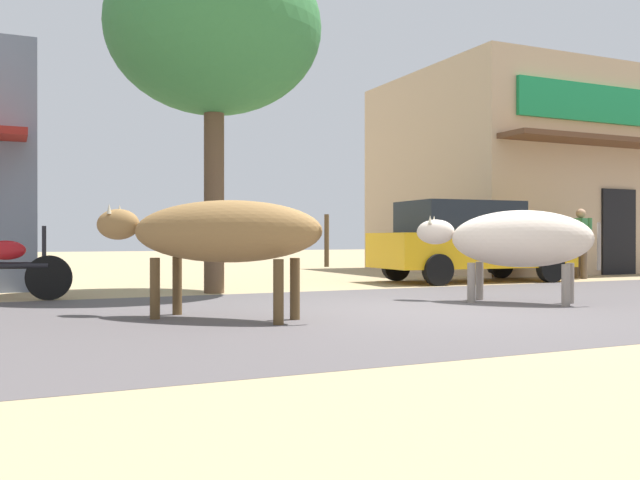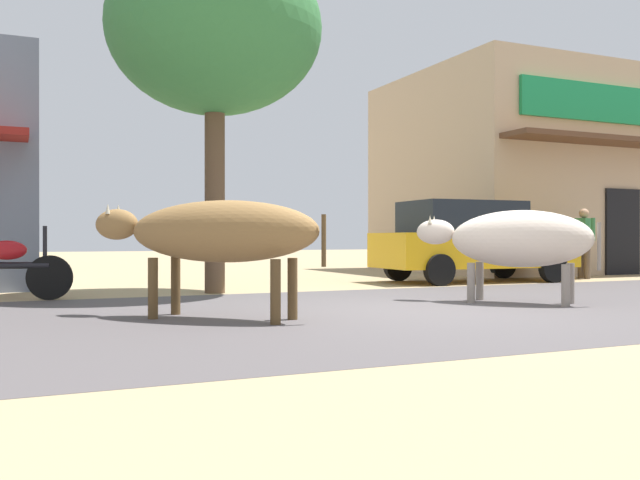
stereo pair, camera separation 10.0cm
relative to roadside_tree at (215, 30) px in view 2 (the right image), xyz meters
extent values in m
plane|color=tan|center=(1.53, -3.56, -4.30)|extent=(80.00, 80.00, 0.00)
cube|color=#514C4D|center=(1.53, -3.56, -4.29)|extent=(72.00, 6.40, 0.00)
cube|color=tan|center=(10.19, 4.41, -1.64)|extent=(6.85, 5.96, 5.30)
cube|color=#198C4C|center=(10.19, 1.37, -0.16)|extent=(5.48, 0.10, 0.90)
cube|color=brown|center=(10.19, 0.98, -1.11)|extent=(6.58, 0.90, 0.12)
cube|color=black|center=(10.62, 1.40, -3.25)|extent=(1.10, 0.06, 2.10)
cylinder|color=brown|center=(0.00, 0.00, -2.70)|extent=(0.33, 0.33, 3.18)
ellipsoid|color=#35783E|center=(0.00, 0.00, 0.03)|extent=(3.50, 3.50, 2.80)
cube|color=#E9A813|center=(5.64, 0.65, -3.65)|extent=(4.13, 1.84, 0.70)
cube|color=#1E2328|center=(5.34, 0.67, -2.98)|extent=(2.30, 1.62, 0.64)
cylinder|color=black|center=(7.00, 1.42, -4.00)|extent=(0.61, 0.21, 0.60)
cylinder|color=black|center=(6.92, -0.23, -4.00)|extent=(0.61, 0.21, 0.60)
cylinder|color=black|center=(4.36, 1.54, -4.00)|extent=(0.61, 0.21, 0.60)
cylinder|color=black|center=(4.28, -0.11, -4.00)|extent=(0.61, 0.21, 0.60)
cylinder|color=black|center=(-2.53, -0.26, -3.97)|extent=(0.64, 0.25, 0.65)
cylinder|color=black|center=(-3.14, -0.09, -3.79)|extent=(1.26, 0.44, 0.10)
ellipsoid|color=#A51419|center=(-3.09, -0.10, -3.57)|extent=(0.60, 0.38, 0.28)
cylinder|color=black|center=(-2.59, -0.25, -3.52)|extent=(0.06, 0.06, 0.60)
ellipsoid|color=olive|center=(-0.90, -3.59, -3.32)|extent=(2.11, 2.06, 0.69)
ellipsoid|color=olive|center=(-1.90, -2.63, -3.24)|extent=(0.60, 0.59, 0.36)
cone|color=beige|center=(-2.00, -2.67, -3.06)|extent=(0.06, 0.06, 0.12)
cone|color=beige|center=(-1.87, -2.52, -3.06)|extent=(0.06, 0.06, 0.12)
cylinder|color=brown|center=(-1.59, -3.25, -3.96)|extent=(0.11, 0.11, 0.68)
cylinder|color=brown|center=(-1.27, -2.91, -3.96)|extent=(0.11, 0.11, 0.68)
cylinder|color=brown|center=(-0.53, -4.27, -3.96)|extent=(0.11, 0.11, 0.68)
cylinder|color=brown|center=(-0.20, -3.93, -3.96)|extent=(0.11, 0.11, 0.68)
cylinder|color=brown|center=(-0.04, -4.41, -3.42)|extent=(0.05, 0.05, 0.55)
ellipsoid|color=beige|center=(3.36, -3.45, -3.41)|extent=(1.77, 1.93, 0.79)
ellipsoid|color=beige|center=(2.59, -2.52, -3.31)|extent=(0.57, 0.61, 0.36)
cone|color=beige|center=(2.48, -2.55, -3.13)|extent=(0.06, 0.06, 0.12)
cone|color=beige|center=(2.64, -2.42, -3.13)|extent=(0.06, 0.06, 0.12)
cylinder|color=gray|center=(2.77, -3.13, -4.02)|extent=(0.11, 0.11, 0.56)
cylinder|color=gray|center=(3.16, -2.81, -4.02)|extent=(0.11, 0.11, 0.56)
cylinder|color=gray|center=(3.56, -4.09, -4.02)|extent=(0.11, 0.11, 0.56)
cylinder|color=gray|center=(3.95, -3.77, -4.02)|extent=(0.11, 0.11, 0.56)
cylinder|color=gray|center=(4.00, -4.23, -3.51)|extent=(0.05, 0.05, 0.63)
cylinder|color=brown|center=(8.48, 0.60, -3.90)|extent=(0.14, 0.14, 0.78)
cylinder|color=brown|center=(8.48, 0.42, -3.90)|extent=(0.14, 0.14, 0.78)
cube|color=#33723F|center=(8.48, 0.51, -3.24)|extent=(0.46, 0.38, 0.55)
sphere|color=tan|center=(8.48, 0.51, -2.86)|extent=(0.21, 0.21, 0.21)
cylinder|color=#33723F|center=(8.48, 0.77, -3.21)|extent=(0.09, 0.09, 0.50)
cylinder|color=#33723F|center=(8.48, 0.25, -3.21)|extent=(0.09, 0.09, 0.50)
camera|label=1|loc=(-3.09, -10.92, -3.40)|focal=38.66mm
camera|label=2|loc=(-3.00, -10.96, -3.40)|focal=38.66mm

